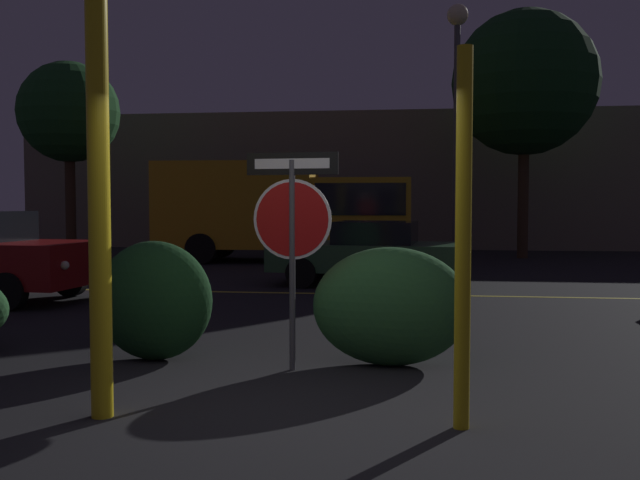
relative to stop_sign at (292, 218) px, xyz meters
name	(u,v)px	position (x,y,z in m)	size (l,w,h in m)	color
ground_plane	(282,417)	(0.18, -1.56, -1.52)	(260.00, 260.00, 0.00)	black
road_center_stripe	(356,294)	(0.18, 5.98, -1.52)	(32.89, 0.12, 0.01)	gold
stop_sign	(292,218)	(0.00, 0.00, 0.00)	(0.93, 0.12, 2.17)	#4C4C51
yellow_pole_left	(99,193)	(-1.22, -1.73, 0.22)	(0.17, 0.17, 3.49)	yellow
yellow_pole_right	(463,240)	(1.55, -1.65, -0.12)	(0.12, 0.12, 2.80)	yellow
hedge_bush_1	(154,300)	(-1.53, 0.27, -0.89)	(1.26, 0.75, 1.27)	#19421E
hedge_bush_2	(391,306)	(0.97, 0.33, -0.91)	(1.61, 0.78, 1.22)	#2D6633
passing_car_2	(371,252)	(0.36, 7.54, -0.86)	(4.16, 2.29, 1.29)	#335B38
delivery_truck	(286,207)	(-2.37, 13.03, 0.01)	(7.15, 2.78, 2.81)	gold
street_lamp	(457,79)	(2.32, 12.13, 3.37)	(0.55, 0.55, 6.83)	#4C4C51
tree_0	(69,113)	(-9.52, 14.37, 2.96)	(3.14, 3.14, 6.09)	#422D1E
tree_1	(525,83)	(4.50, 15.12, 3.71)	(4.32, 4.32, 7.41)	#422D1E
building_backdrop	(400,181)	(0.72, 20.32, 0.96)	(28.42, 3.40, 4.97)	#7A6B5B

